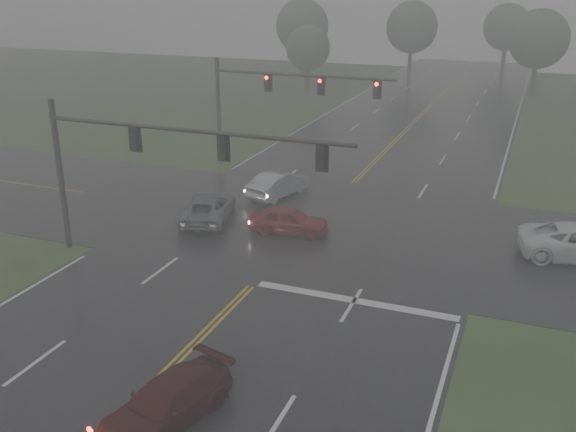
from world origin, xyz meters
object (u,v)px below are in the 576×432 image
at_px(sedan_maroon, 168,422).
at_px(sedan_red, 289,233).
at_px(sedan_silver, 278,196).
at_px(signal_gantry_near, 140,154).
at_px(car_grey, 209,221).
at_px(signal_gantry_far, 269,94).

relative_size(sedan_maroon, sedan_red, 1.12).
height_order(sedan_maroon, sedan_silver, sedan_silver).
bearing_deg(sedan_red, signal_gantry_near, 131.46).
xyz_separation_m(sedan_maroon, sedan_silver, (-4.96, 20.82, 0.00)).
bearing_deg(sedan_maroon, sedan_silver, 117.65).
distance_m(sedan_maroon, car_grey, 17.02).
relative_size(sedan_red, sedan_silver, 0.89).
xyz_separation_m(sedan_silver, car_grey, (-1.95, -5.27, 0.00)).
relative_size(sedan_maroon, signal_gantry_near, 0.31).
height_order(sedan_silver, signal_gantry_near, signal_gantry_near).
distance_m(sedan_red, signal_gantry_near, 9.08).
height_order(sedan_maroon, car_grey, car_grey).
bearing_deg(sedan_red, sedan_maroon, -179.71).
distance_m(sedan_maroon, sedan_silver, 21.40).
distance_m(sedan_silver, signal_gantry_near, 12.33).
bearing_deg(car_grey, signal_gantry_far, -101.04).
bearing_deg(signal_gantry_far, sedan_maroon, -73.45).
relative_size(signal_gantry_near, signal_gantry_far, 1.16).
bearing_deg(car_grey, sedan_silver, -125.99).
xyz_separation_m(sedan_red, sedan_silver, (-2.82, 5.37, 0.00)).
xyz_separation_m(signal_gantry_near, signal_gantry_far, (-0.75, 16.37, 0.04)).
distance_m(car_grey, signal_gantry_near, 7.72).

